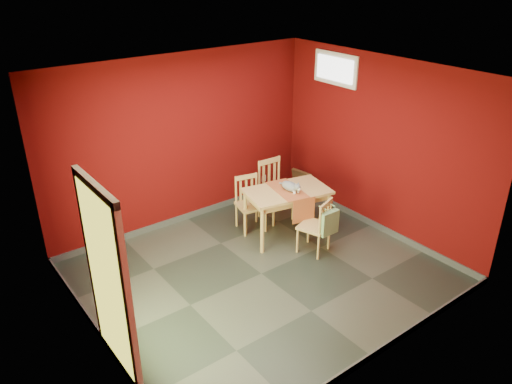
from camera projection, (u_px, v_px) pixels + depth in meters
ground at (261, 274)px, 6.84m from camera, size 4.50×4.50×0.00m
room_shell at (261, 271)px, 6.82m from camera, size 4.50×4.50×4.50m
doorway at (107, 277)px, 4.85m from camera, size 0.06×1.01×2.13m
window at (335, 69)px, 7.77m from camera, size 0.05×0.90×0.50m
outlet_plate at (264, 178)px, 9.02m from camera, size 0.08×0.02×0.12m
dining_table at (287, 196)px, 7.50m from camera, size 1.36×0.97×0.77m
table_runner at (293, 197)px, 7.40m from camera, size 0.52×0.83×0.39m
chair_far_left at (250, 203)px, 7.81m from camera, size 0.49×0.49×0.87m
chair_far_right at (274, 189)px, 8.11m from camera, size 0.48×0.48×0.99m
chair_near at (317, 225)px, 7.18m from camera, size 0.51×0.51×0.85m
tote_bag at (329, 223)px, 7.00m from camera, size 0.30×0.18×0.42m
cat at (290, 185)px, 7.41m from camera, size 0.33×0.42×0.19m
picture_frame at (303, 182)px, 9.09m from camera, size 0.20×0.45×0.44m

